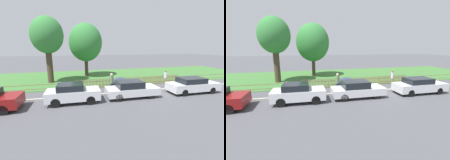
{
  "view_description": "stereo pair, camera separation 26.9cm",
  "coord_description": "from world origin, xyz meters",
  "views": [
    {
      "loc": [
        -5.92,
        -12.07,
        4.11
      ],
      "look_at": [
        -2.53,
        0.85,
        1.1
      ],
      "focal_mm": 24.0,
      "sensor_mm": 36.0,
      "label": 1
    },
    {
      "loc": [
        -5.66,
        -12.13,
        4.11
      ],
      "look_at": [
        -2.53,
        0.85,
        1.1
      ],
      "focal_mm": 24.0,
      "sensor_mm": 36.0,
      "label": 2
    }
  ],
  "objects": [
    {
      "name": "ground_plane",
      "position": [
        0.0,
        0.0,
        0.0
      ],
      "size": [
        120.0,
        120.0,
        0.0
      ],
      "primitive_type": "plane",
      "color": "#4C4C51"
    },
    {
      "name": "tree_nearest_kerb",
      "position": [
        -8.48,
        6.16,
        5.21
      ],
      "size": [
        3.48,
        3.48,
        7.32
      ],
      "color": "#473828",
      "rests_on": "ground"
    },
    {
      "name": "covered_motorcycle",
      "position": [
        -1.53,
        1.74,
        0.67
      ],
      "size": [
        1.79,
        0.9,
        1.12
      ],
      "rotation": [
        0.0,
        0.0,
        0.07
      ],
      "color": "black",
      "rests_on": "ground"
    },
    {
      "name": "grass_strip",
      "position": [
        0.0,
        8.26,
        0.01
      ],
      "size": [
        41.35,
        11.66,
        0.01
      ],
      "primitive_type": "cube",
      "color": "#3D7033",
      "rests_on": "ground"
    },
    {
      "name": "pedestrian_by_lamp",
      "position": [
        -2.65,
        0.57,
        1.01
      ],
      "size": [
        0.51,
        0.51,
        1.79
      ],
      "rotation": [
        0.0,
        0.0,
        3.95
      ],
      "color": "#2D3351",
      "rests_on": "ground"
    },
    {
      "name": "kerb_stone",
      "position": [
        0.0,
        0.1,
        0.06
      ],
      "size": [
        41.35,
        0.2,
        0.12
      ],
      "primitive_type": "cube",
      "color": "#B2ADA3",
      "rests_on": "ground"
    },
    {
      "name": "parked_car_navy_estate",
      "position": [
        -1.38,
        -1.04,
        0.69
      ],
      "size": [
        4.31,
        1.81,
        1.38
      ],
      "rotation": [
        0.0,
        0.0,
        -0.01
      ],
      "color": "silver",
      "rests_on": "ground"
    },
    {
      "name": "park_fence",
      "position": [
        -0.0,
        2.44,
        0.47
      ],
      "size": [
        41.35,
        0.05,
        0.93
      ],
      "color": "olive",
      "rests_on": "ground"
    },
    {
      "name": "tree_behind_motorcycle",
      "position": [
        -4.1,
        8.89,
        4.6
      ],
      "size": [
        4.4,
        4.4,
        7.15
      ],
      "color": "#473828",
      "rests_on": "ground"
    },
    {
      "name": "pedestrian_near_fence",
      "position": [
        3.67,
        1.77,
        0.9
      ],
      "size": [
        0.45,
        0.45,
        1.59
      ],
      "rotation": [
        0.0,
        0.0,
        4.11
      ],
      "color": "#7F6B51",
      "rests_on": "ground"
    },
    {
      "name": "parked_car_red_compact",
      "position": [
        4.42,
        -1.26,
        0.71
      ],
      "size": [
        4.61,
        1.75,
        1.39
      ],
      "rotation": [
        0.0,
        0.0,
        -0.02
      ],
      "color": "silver",
      "rests_on": "ground"
    },
    {
      "name": "parked_car_black_saloon",
      "position": [
        -6.03,
        -1.08,
        0.74
      ],
      "size": [
        3.91,
        1.78,
        1.44
      ],
      "rotation": [
        0.0,
        0.0,
        -0.03
      ],
      "color": "silver",
      "rests_on": "ground"
    }
  ]
}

